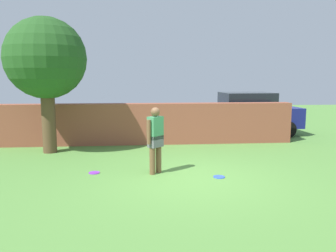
{
  "coord_description": "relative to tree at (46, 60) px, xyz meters",
  "views": [
    {
      "loc": [
        -1.22,
        -7.54,
        2.34
      ],
      "look_at": [
        -0.41,
        1.69,
        1.0
      ],
      "focal_mm": 36.43,
      "sensor_mm": 36.0,
      "label": 1
    }
  ],
  "objects": [
    {
      "name": "person",
      "position": [
        3.17,
        -2.63,
        -1.96
      ],
      "size": [
        0.41,
        0.41,
        1.62
      ],
      "rotation": [
        0.0,
        0.0,
        -2.37
      ],
      "color": "brown",
      "rests_on": "ground"
    },
    {
      "name": "car",
      "position": [
        7.12,
        2.66,
        -1.99
      ],
      "size": [
        4.29,
        2.11,
        1.72
      ],
      "rotation": [
        0.0,
        0.0,
        0.06
      ],
      "color": "navy",
      "rests_on": "ground"
    },
    {
      "name": "frisbee_purple",
      "position": [
        1.67,
        -2.49,
        -2.84
      ],
      "size": [
        0.27,
        0.27,
        0.02
      ],
      "primitive_type": "cylinder",
      "color": "purple",
      "rests_on": "ground"
    },
    {
      "name": "ground_plane",
      "position": [
        3.98,
        -3.17,
        -2.85
      ],
      "size": [
        40.0,
        40.0,
        0.0
      ],
      "primitive_type": "plane",
      "color": "#568C3D"
    },
    {
      "name": "brick_wall",
      "position": [
        2.48,
        1.11,
        -2.14
      ],
      "size": [
        11.4,
        0.5,
        1.43
      ],
      "primitive_type": "cube",
      "color": "brown",
      "rests_on": "ground"
    },
    {
      "name": "tree",
      "position": [
        0.0,
        0.0,
        0.0
      ],
      "size": [
        2.45,
        2.45,
        4.12
      ],
      "color": "brown",
      "rests_on": "ground"
    },
    {
      "name": "frisbee_blue",
      "position": [
        4.64,
        -3.1,
        -2.84
      ],
      "size": [
        0.27,
        0.27,
        0.02
      ],
      "primitive_type": "cylinder",
      "color": "blue",
      "rests_on": "ground"
    }
  ]
}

